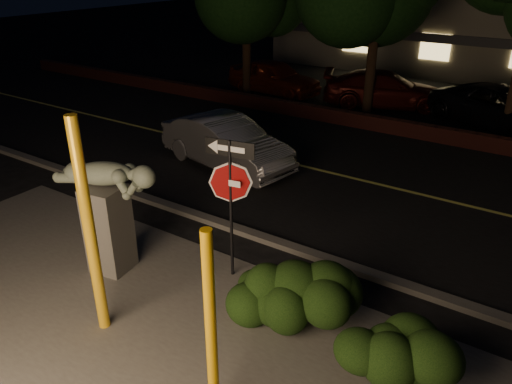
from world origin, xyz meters
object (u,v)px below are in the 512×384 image
Objects in this scene: yellow_pole_right at (211,333)px; signpost at (230,183)px; sculpture at (107,203)px; yellow_pole_left at (90,231)px; silver_sedan at (226,143)px; parked_car_red at (274,77)px; parked_car_dark at (504,108)px; parked_car_darkred at (385,89)px.

signpost is at bearing 122.03° from yellow_pole_right.
signpost is 1.17× the size of sculpture.
yellow_pole_left is 1.55× the size of sculpture.
parked_car_red reaches higher than silver_sedan.
parked_car_darkred is at bearing 111.08° from parked_car_dark.
parked_car_red is 9.21m from parked_car_dark.
parked_car_dark reaches higher than parked_car_darkred.
parked_car_red is at bearing 74.79° from parked_car_darkred.
silver_sedan is 8.64m from parked_car_darkred.
yellow_pole_right is 3.29m from signpost.
yellow_pole_right is 15.99m from parked_car_darkred.
signpost is at bearing -130.23° from silver_sedan.
parked_car_dark is at bearing -81.90° from parked_car_red.
silver_sedan is at bearing -151.00° from parked_car_red.
yellow_pole_left reaches higher than parked_car_darkred.
parked_car_red is (-3.27, 7.87, 0.02)m from silver_sedan.
sculpture reaches higher than parked_car_dark.
sculpture is 0.48× the size of parked_car_darkred.
signpost is 0.63× the size of parked_car_red.
yellow_pole_left is at bearing -152.04° from parked_car_red.
yellow_pole_left is 15.22m from parked_car_darkred.
silver_sedan is 1.01× the size of parked_car_red.
sculpture is at bearing 131.88° from yellow_pole_left.
parked_car_darkred is (-3.56, 15.57, -0.72)m from yellow_pole_right.
yellow_pole_left is at bearing -57.41° from sculpture.
signpost is 0.63× the size of silver_sedan.
signpost is 13.00m from parked_car_darkred.
signpost is 0.56× the size of parked_car_darkred.
yellow_pole_left is 15.65m from parked_car_red.
yellow_pole_right reaches higher than signpost.
yellow_pole_right is 1.05× the size of signpost.
yellow_pole_left is 15.23m from parked_car_dark.
silver_sedan is at bearing 110.32° from yellow_pole_left.
parked_car_darkred is (-0.95, 15.15, -1.09)m from yellow_pole_left.
signpost reaches higher than parked_car_darkred.
silver_sedan is 0.89× the size of parked_car_darkred.
sculpture is at bearing 156.56° from parked_car_darkred.
sculpture is (-2.00, -1.09, -0.49)m from signpost.
signpost is at bearing -145.06° from parked_car_red.
yellow_pole_left is at bearing -167.44° from parked_car_dark.
yellow_pole_right is at bearing -9.06° from yellow_pole_left.
yellow_pole_left is 0.84× the size of parked_car_red.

